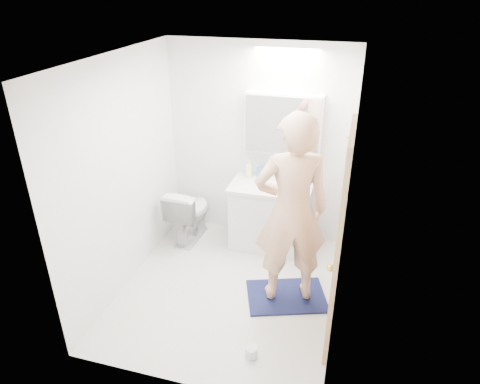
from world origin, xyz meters
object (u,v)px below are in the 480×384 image
(soap_bottle_a, at_px, (249,169))
(toothbrush_cup, at_px, (292,178))
(medicine_cabinet, at_px, (283,124))
(vanity_cabinet, at_px, (270,217))
(toilet, at_px, (190,213))
(toilet_paper_roll, at_px, (251,352))
(soap_bottle_b, at_px, (261,170))
(person, at_px, (291,212))

(soap_bottle_a, relative_size, toothbrush_cup, 2.29)
(medicine_cabinet, relative_size, soap_bottle_a, 4.12)
(vanity_cabinet, bearing_deg, toilet, -173.44)
(soap_bottle_a, bearing_deg, vanity_cabinet, -25.80)
(toothbrush_cup, bearing_deg, toilet, -167.31)
(soap_bottle_a, bearing_deg, toothbrush_cup, 1.08)
(medicine_cabinet, distance_m, toilet_paper_roll, 2.47)
(vanity_cabinet, height_order, toilet, vanity_cabinet)
(medicine_cabinet, distance_m, soap_bottle_a, 0.69)
(soap_bottle_b, xyz_separation_m, toilet_paper_roll, (0.39, -1.97, -0.86))
(soap_bottle_b, bearing_deg, soap_bottle_a, -168.31)
(toilet_paper_roll, bearing_deg, soap_bottle_a, 105.48)
(toilet, distance_m, toothbrush_cup, 1.35)
(soap_bottle_a, bearing_deg, person, -57.22)
(toilet, bearing_deg, toilet_paper_roll, 130.22)
(person, height_order, toothbrush_cup, person)
(person, bearing_deg, soap_bottle_b, -82.74)
(soap_bottle_b, bearing_deg, vanity_cabinet, -47.44)
(medicine_cabinet, relative_size, person, 0.45)
(soap_bottle_b, bearing_deg, person, -63.63)
(soap_bottle_a, distance_m, toilet_paper_roll, 2.19)
(medicine_cabinet, distance_m, person, 1.27)
(soap_bottle_a, relative_size, soap_bottle_b, 1.14)
(vanity_cabinet, relative_size, toothbrush_cup, 9.64)
(soap_bottle_a, xyz_separation_m, toothbrush_cup, (0.53, 0.01, -0.06))
(soap_bottle_a, xyz_separation_m, toilet_paper_roll, (0.54, -1.94, -0.88))
(soap_bottle_a, height_order, toilet_paper_roll, soap_bottle_a)
(vanity_cabinet, xyz_separation_m, toilet_paper_roll, (0.23, -1.79, -0.34))
(toilet, bearing_deg, soap_bottle_b, -156.61)
(soap_bottle_b, height_order, toothbrush_cup, soap_bottle_b)
(medicine_cabinet, distance_m, soap_bottle_b, 0.63)
(toilet, distance_m, toilet_paper_roll, 2.10)
(soap_bottle_b, distance_m, toilet_paper_roll, 2.18)
(person, bearing_deg, toothbrush_cup, -100.56)
(soap_bottle_a, bearing_deg, toilet, -159.00)
(vanity_cabinet, distance_m, toilet, 1.01)
(toilet_paper_roll, bearing_deg, person, 79.55)
(toothbrush_cup, bearing_deg, vanity_cabinet, -144.02)
(toilet, xyz_separation_m, toothbrush_cup, (1.22, 0.28, 0.50))
(medicine_cabinet, relative_size, toilet_paper_roll, 8.00)
(vanity_cabinet, relative_size, toilet, 1.25)
(vanity_cabinet, xyz_separation_m, toothbrush_cup, (0.22, 0.16, 0.47))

